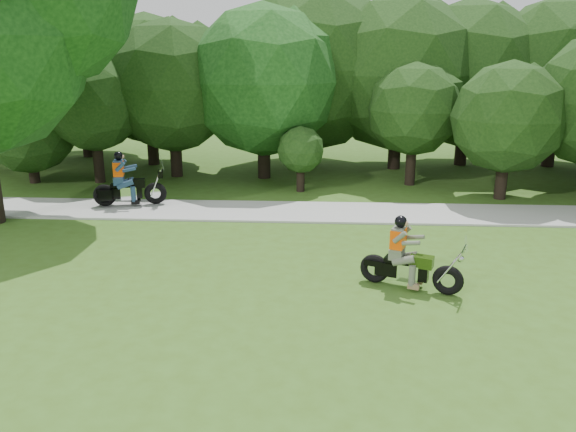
{
  "coord_description": "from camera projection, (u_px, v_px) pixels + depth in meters",
  "views": [
    {
      "loc": [
        -1.28,
        -8.19,
        4.62
      ],
      "look_at": [
        -1.98,
        4.02,
        1.05
      ],
      "focal_mm": 35.0,
      "sensor_mm": 36.0,
      "label": 1
    }
  ],
  "objects": [
    {
      "name": "ground",
      "position": [
        396.0,
        350.0,
        9.07
      ],
      "size": [
        100.0,
        100.0,
        0.0
      ],
      "primitive_type": "plane",
      "color": "#395A19",
      "rests_on": "ground"
    },
    {
      "name": "touring_motorcycle",
      "position": [
        125.0,
        186.0,
        17.27
      ],
      "size": [
        2.21,
        1.01,
        1.7
      ],
      "rotation": [
        0.0,
        0.0,
        0.23
      ],
      "color": "black",
      "rests_on": "walkway"
    },
    {
      "name": "tree_line",
      "position": [
        397.0,
        79.0,
        22.07
      ],
      "size": [
        39.69,
        12.0,
        7.41
      ],
      "color": "black",
      "rests_on": "ground"
    },
    {
      "name": "chopper_motorcycle",
      "position": [
        406.0,
        262.0,
        11.33
      ],
      "size": [
        2.05,
        1.11,
        1.51
      ],
      "rotation": [
        0.0,
        0.0,
        -0.38
      ],
      "color": "black",
      "rests_on": "ground"
    },
    {
      "name": "walkway",
      "position": [
        362.0,
        213.0,
        16.73
      ],
      "size": [
        60.0,
        2.2,
        0.06
      ],
      "primitive_type": "cube",
      "color": "#A9A9A3",
      "rests_on": "ground"
    }
  ]
}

